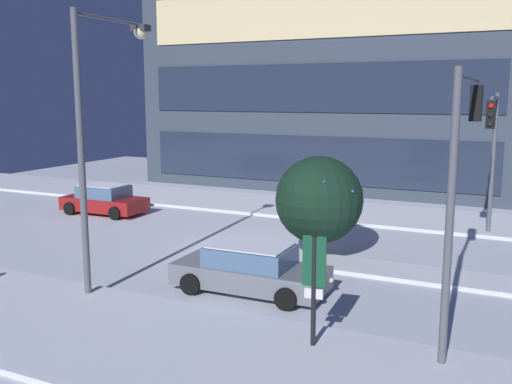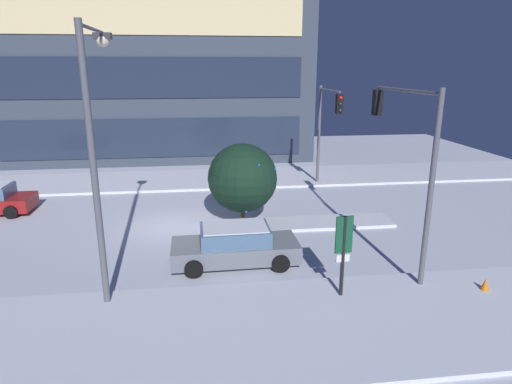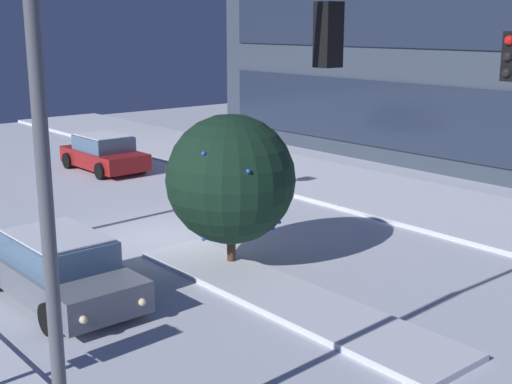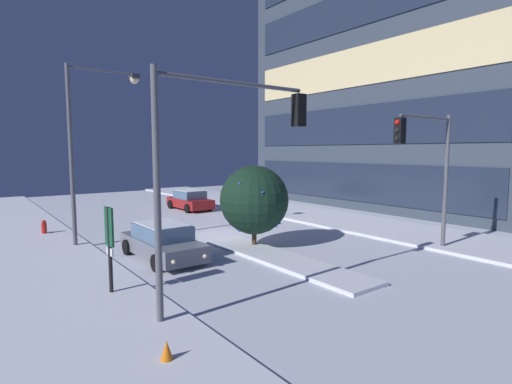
# 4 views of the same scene
# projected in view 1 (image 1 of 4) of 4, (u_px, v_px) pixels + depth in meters

# --- Properties ---
(ground) EXTENTS (52.00, 52.00, 0.00)m
(ground) POSITION_uv_depth(u_px,v_px,m) (240.00, 250.00, 22.27)
(ground) COLOR silver
(curb_strip_near) EXTENTS (52.00, 5.20, 0.14)m
(curb_strip_near) POSITION_uv_depth(u_px,v_px,m) (87.00, 329.00, 14.57)
(curb_strip_near) COLOR silver
(curb_strip_near) RESTS_ON ground
(curb_strip_far) EXTENTS (52.00, 5.20, 0.14)m
(curb_strip_far) POSITION_uv_depth(u_px,v_px,m) (315.00, 209.00, 29.95)
(curb_strip_far) COLOR silver
(curb_strip_far) RESTS_ON ground
(median_strip) EXTENTS (9.00, 1.80, 0.14)m
(median_strip) POSITION_uv_depth(u_px,v_px,m) (382.00, 270.00, 19.49)
(median_strip) COLOR silver
(median_strip) RESTS_ON ground
(car_near) EXTENTS (4.81, 2.18, 1.49)m
(car_near) POSITION_uv_depth(u_px,v_px,m) (250.00, 270.00, 17.39)
(car_near) COLOR slate
(car_near) RESTS_ON ground
(car_far) EXTENTS (4.40, 2.16, 1.49)m
(car_far) POSITION_uv_depth(u_px,v_px,m) (104.00, 200.00, 28.96)
(car_far) COLOR maroon
(car_far) RESTS_ON ground
(traffic_light_corner_far_right) EXTENTS (0.32, 4.06, 6.07)m
(traffic_light_corner_far_right) POSITION_uv_depth(u_px,v_px,m) (492.00, 140.00, 22.62)
(traffic_light_corner_far_right) COLOR #565960
(traffic_light_corner_far_right) RESTS_ON ground
(traffic_light_corner_near_right) EXTENTS (0.32, 5.11, 6.54)m
(traffic_light_corner_near_right) POSITION_uv_depth(u_px,v_px,m) (463.00, 153.00, 13.59)
(traffic_light_corner_near_right) COLOR #565960
(traffic_light_corner_near_right) RESTS_ON ground
(street_lamp_arched) EXTENTS (0.56, 3.35, 8.34)m
(street_lamp_arched) POSITION_uv_depth(u_px,v_px,m) (100.00, 114.00, 16.93)
(street_lamp_arched) COLOR #565960
(street_lamp_arched) RESTS_ON ground
(parking_info_sign) EXTENTS (0.55, 0.12, 2.78)m
(parking_info_sign) POSITION_uv_depth(u_px,v_px,m) (314.00, 279.00, 13.20)
(parking_info_sign) COLOR black
(parking_info_sign) RESTS_ON ground
(decorated_tree_median) EXTENTS (3.18, 3.18, 3.82)m
(decorated_tree_median) POSITION_uv_depth(u_px,v_px,m) (319.00, 200.00, 20.60)
(decorated_tree_median) COLOR #473323
(decorated_tree_median) RESTS_ON ground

